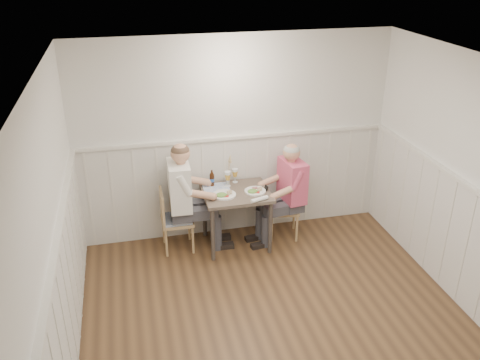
{
  "coord_description": "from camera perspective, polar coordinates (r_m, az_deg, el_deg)",
  "views": [
    {
      "loc": [
        -1.32,
        -3.64,
        3.53
      ],
      "look_at": [
        -0.08,
        1.64,
        1.0
      ],
      "focal_mm": 38.0,
      "sensor_mm": 36.0,
      "label": 1
    }
  ],
  "objects": [
    {
      "name": "ground_plane",
      "position": [
        5.24,
        5.21,
        -17.48
      ],
      "size": [
        4.5,
        4.5,
        0.0
      ],
      "primitive_type": "plane",
      "color": "#48311E"
    },
    {
      "name": "rolled_napkin",
      "position": [
        6.04,
        2.2,
        -2.17
      ],
      "size": [
        0.23,
        0.11,
        0.05
      ],
      "color": "white",
      "rests_on": "dining_table"
    },
    {
      "name": "beer_glass_b",
      "position": [
        6.35,
        -1.39,
        0.39
      ],
      "size": [
        0.08,
        0.08,
        0.2
      ],
      "color": "silver",
      "rests_on": "dining_table"
    },
    {
      "name": "diner_cream",
      "position": [
        6.28,
        -6.29,
        -2.91
      ],
      "size": [
        0.67,
        0.47,
        1.45
      ],
      "color": "#3F3F47",
      "rests_on": "ground"
    },
    {
      "name": "plate_diner",
      "position": [
        6.16,
        -1.87,
        -1.61
      ],
      "size": [
        0.29,
        0.29,
        0.07
      ],
      "color": "white",
      "rests_on": "dining_table"
    },
    {
      "name": "gingham_mat",
      "position": [
        6.37,
        -2.71,
        -0.84
      ],
      "size": [
        0.33,
        0.26,
        0.01
      ],
      "color": "#5C7DBD",
      "rests_on": "dining_table"
    },
    {
      "name": "dining_table",
      "position": [
        6.32,
        -0.42,
        -2.2
      ],
      "size": [
        0.82,
        0.7,
        0.75
      ],
      "color": "#4B4037",
      "rests_on": "ground"
    },
    {
      "name": "wainscot",
      "position": [
        5.34,
        3.21,
        -7.17
      ],
      "size": [
        4.0,
        4.49,
        1.34
      ],
      "color": "silver",
      "rests_on": "ground"
    },
    {
      "name": "chair_right",
      "position": [
        6.63,
        5.36,
        -2.88
      ],
      "size": [
        0.46,
        0.46,
        0.81
      ],
      "color": "tan",
      "rests_on": "ground"
    },
    {
      "name": "beer_glass_a",
      "position": [
        6.46,
        -0.56,
        0.76
      ],
      "size": [
        0.07,
        0.07,
        0.19
      ],
      "color": "silver",
      "rests_on": "dining_table"
    },
    {
      "name": "man_in_pink",
      "position": [
        6.53,
        5.47,
        -2.17
      ],
      "size": [
        0.66,
        0.46,
        1.34
      ],
      "color": "#3F3F47",
      "rests_on": "ground"
    },
    {
      "name": "chair_left",
      "position": [
        6.37,
        -7.53,
        -4.24
      ],
      "size": [
        0.39,
        0.39,
        0.81
      ],
      "color": "tan",
      "rests_on": "ground"
    },
    {
      "name": "grass_vase",
      "position": [
        6.4,
        -1.36,
        1.07
      ],
      "size": [
        0.05,
        0.05,
        0.41
      ],
      "color": "silver",
      "rests_on": "dining_table"
    },
    {
      "name": "beer_bottle",
      "position": [
        6.39,
        -3.17,
        0.12
      ],
      "size": [
        0.06,
        0.06,
        0.21
      ],
      "color": "black",
      "rests_on": "dining_table"
    },
    {
      "name": "room_shell",
      "position": [
        4.36,
        5.98,
        -2.61
      ],
      "size": [
        4.04,
        4.54,
        2.6
      ],
      "color": "silver",
      "rests_on": "ground"
    },
    {
      "name": "plate_man",
      "position": [
        6.25,
        1.65,
        -1.18
      ],
      "size": [
        0.26,
        0.26,
        0.07
      ],
      "color": "white",
      "rests_on": "dining_table"
    }
  ]
}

